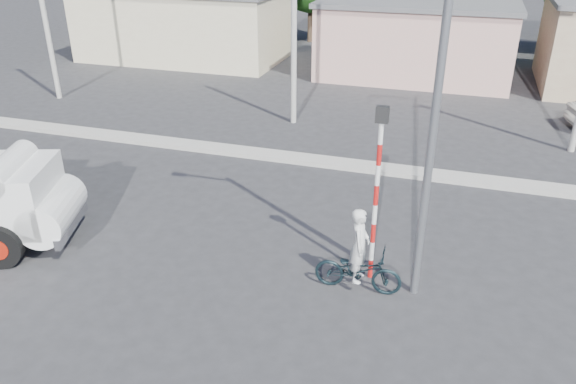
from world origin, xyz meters
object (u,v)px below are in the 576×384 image
(traffic_pole, at_px, (377,181))
(cyclist, at_px, (359,256))
(streetlight, at_px, (430,86))
(bicycle, at_px, (358,270))

(traffic_pole, bearing_deg, cyclist, -108.93)
(cyclist, distance_m, streetlight, 4.21)
(bicycle, height_order, traffic_pole, traffic_pole)
(bicycle, xyz_separation_m, cyclist, (0.00, 0.00, 0.38))
(bicycle, relative_size, traffic_pole, 0.47)
(traffic_pole, relative_size, streetlight, 0.48)
(bicycle, distance_m, cyclist, 0.38)
(traffic_pole, bearing_deg, bicycle, -108.93)
(bicycle, relative_size, streetlight, 0.23)
(bicycle, xyz_separation_m, traffic_pole, (0.21, 0.60, 2.06))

